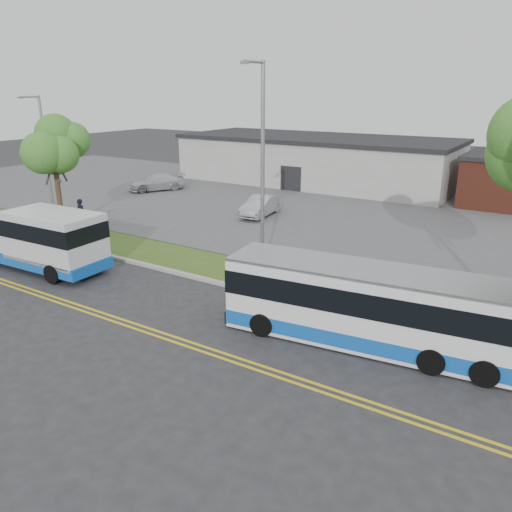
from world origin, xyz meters
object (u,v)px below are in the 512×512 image
Objects in this scene: transit_bus at (367,307)px; parked_car_b at (157,182)px; pedestrian at (81,214)px; streetlight_near at (262,167)px; streetlight_far at (45,151)px; parked_car_a at (261,206)px; shuttle_bus at (44,238)px; tree_west at (53,148)px.

transit_bus is 2.14× the size of parked_car_b.
streetlight_near is at bearing 177.70° from pedestrian.
streetlight_far is at bearing 160.13° from transit_bus.
parked_car_a is (-12.71, 13.52, -0.60)m from transit_bus.
shuttle_bus is at bearing -30.32° from parked_car_b.
shuttle_bus is at bearing -42.82° from tree_west.
streetlight_far reaches higher than transit_bus.
parked_car_a is (8.63, 9.71, -4.33)m from tree_west.
streetlight_far is at bearing 171.95° from streetlight_near.
streetlight_near is 23.45m from parked_car_b.
streetlight_near is 1.21× the size of shuttle_bus.
streetlight_far reaches higher than pedestrian.
pedestrian is at bearing 125.12° from shuttle_bus.
streetlight_near is at bearing -2.85° from parked_car_b.
transit_bus reaches higher than parked_car_a.
streetlight_near is at bearing 145.74° from transit_bus.
streetlight_near reaches higher than parked_car_a.
pedestrian is 12.83m from parked_car_b.
streetlight_far is 1.69× the size of parked_car_b.
streetlight_far is 1.02× the size of shuttle_bus.
streetlight_far is 0.79× the size of transit_bus.
tree_west reaches higher than parked_car_a.
shuttle_bus is 16.02m from transit_bus.
parked_car_b is at bearing 89.43° from streetlight_far.
streetlight_far is 12.15m from shuttle_bus.
parked_car_a is (-6.37, 10.18, -4.44)m from streetlight_near.
streetlight_far is at bearing -58.55° from parked_car_b.
tree_west is 4.62m from streetlight_far.
tree_west is at bearing 44.39° from pedestrian.
transit_bus is at bearing -13.38° from streetlight_far.
shuttle_bus is at bearing 177.65° from transit_bus.
tree_west is 0.68× the size of transit_bus.
streetlight_far is 4.22× the size of pedestrian.
transit_bus is 5.34× the size of pedestrian.
tree_west is 3.64× the size of pedestrian.
transit_bus is at bearing -1.16° from parked_car_b.
shuttle_bus is (-9.64, -4.49, -3.65)m from streetlight_near.
pedestrian is (-14.10, 1.27, -4.18)m from streetlight_near.
shuttle_bus reaches higher than parked_car_a.
pedestrian is at bearing -36.00° from parked_car_b.
tree_west is 8.12m from shuttle_bus.
tree_west is 4.25m from pedestrian.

